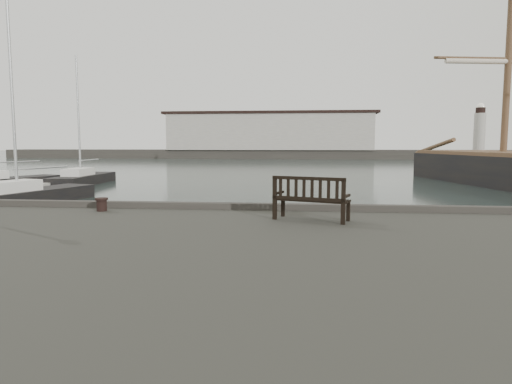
# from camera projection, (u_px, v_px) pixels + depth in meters

# --- Properties ---
(ground) EXTENTS (400.00, 400.00, 0.00)m
(ground) POSITION_uv_depth(u_px,v_px,m) (306.00, 263.00, 13.12)
(ground) COLOR black
(ground) RESTS_ON ground
(breakwater) EXTENTS (140.00, 9.50, 12.20)m
(breakwater) POSITION_uv_depth(u_px,v_px,m) (285.00, 140.00, 104.12)
(breakwater) COLOR #383530
(breakwater) RESTS_ON ground
(bench) EXTENTS (1.92, 1.19, 1.05)m
(bench) POSITION_uv_depth(u_px,v_px,m) (311.00, 207.00, 11.09)
(bench) COLOR black
(bench) RESTS_ON quay
(bollard_left) EXTENTS (0.42, 0.42, 0.37)m
(bollard_left) POSITION_uv_depth(u_px,v_px,m) (102.00, 204.00, 12.66)
(bollard_left) COLOR black
(bollard_left) RESTS_ON quay
(yacht_c) EXTENTS (4.37, 9.23, 12.18)m
(yacht_c) POSITION_uv_depth(u_px,v_px,m) (25.00, 200.00, 25.69)
(yacht_c) COLOR black
(yacht_c) RESTS_ON ground
(yacht_d) EXTENTS (2.78, 8.92, 11.19)m
(yacht_d) POSITION_uv_depth(u_px,v_px,m) (83.00, 181.00, 38.53)
(yacht_d) COLOR black
(yacht_d) RESTS_ON ground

